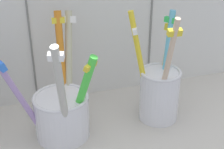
% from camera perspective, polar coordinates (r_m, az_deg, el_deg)
% --- Properties ---
extents(counter_slab, '(0.64, 0.22, 0.02)m').
position_cam_1_polar(counter_slab, '(0.55, 0.06, -9.51)').
color(counter_slab, '#BCB7AD').
rests_on(counter_slab, ground).
extents(toothbrush_cup_left, '(0.14, 0.15, 0.18)m').
position_cam_1_polar(toothbrush_cup_left, '(0.50, -8.63, -5.81)').
color(toothbrush_cup_left, silver).
rests_on(toothbrush_cup_left, counter_slab).
extents(toothbrush_cup_right, '(0.09, 0.09, 0.19)m').
position_cam_1_polar(toothbrush_cup_right, '(0.54, 8.06, -2.53)').
color(toothbrush_cup_right, silver).
rests_on(toothbrush_cup_right, counter_slab).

